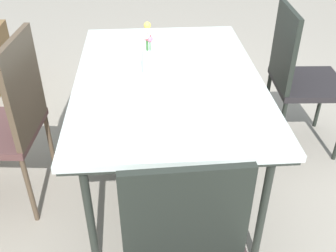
# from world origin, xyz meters

# --- Properties ---
(ground_plane) EXTENTS (12.00, 12.00, 0.00)m
(ground_plane) POSITION_xyz_m (0.00, 0.00, 0.00)
(ground_plane) COLOR gray
(dining_table) EXTENTS (1.46, 0.99, 0.73)m
(dining_table) POSITION_xyz_m (-0.01, 0.06, 0.69)
(dining_table) COLOR silver
(dining_table) RESTS_ON ground
(chair_near_right) EXTENTS (0.46, 0.46, 0.98)m
(chair_near_right) POSITION_xyz_m (0.32, -0.82, 0.56)
(chair_near_right) COLOR black
(chair_near_right) RESTS_ON ground
(chair_far_side) EXTENTS (0.50, 0.50, 1.00)m
(chair_far_side) POSITION_xyz_m (-0.09, 0.93, 0.56)
(chair_far_side) COLOR #503332
(chair_far_side) RESTS_ON ground
(flower_vase) EXTENTS (0.08, 0.08, 0.28)m
(flower_vase) POSITION_xyz_m (0.04, 0.16, 0.84)
(flower_vase) COLOR silver
(flower_vase) RESTS_ON dining_table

